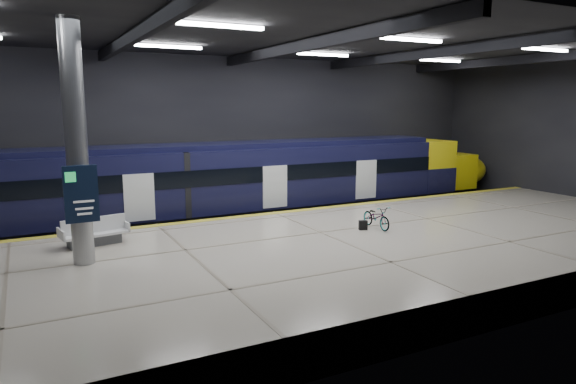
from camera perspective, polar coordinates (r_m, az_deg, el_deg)
ground at (r=19.73m, az=2.16°, el=-6.95°), size 30.00×30.00×0.00m
room_shell at (r=18.91m, az=2.26°, el=9.90°), size 30.10×16.10×8.05m
platform at (r=17.53m, az=6.20°, el=-7.27°), size 30.00×11.00×1.10m
safety_strip at (r=21.83m, az=-1.35°, el=-2.33°), size 30.00×0.40×0.01m
rails at (r=24.50m, az=-4.15°, el=-3.48°), size 30.00×1.52×0.16m
train at (r=23.90m, az=-5.53°, el=1.00°), size 29.40×2.84×3.79m
bench at (r=18.00m, az=-20.71°, el=-4.51°), size 2.23×1.23×0.93m
bicycle at (r=19.38m, az=9.80°, el=-2.74°), size 0.61×1.63×0.85m
pannier_bag at (r=19.09m, az=8.34°, el=-3.66°), size 0.34×0.27×0.35m
info_column at (r=15.55m, az=-22.43°, el=4.59°), size 0.90×0.78×6.90m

